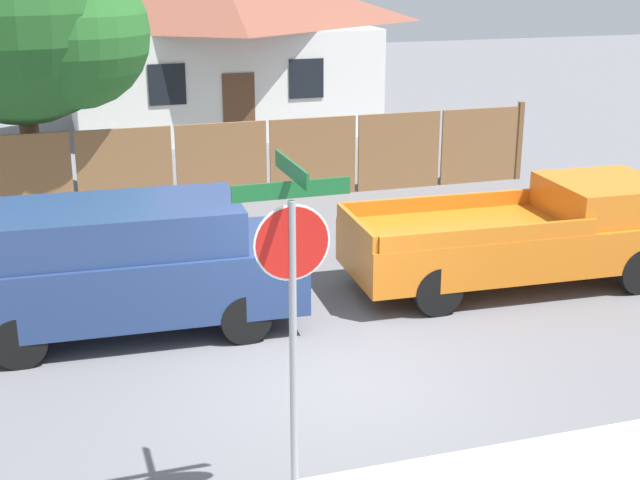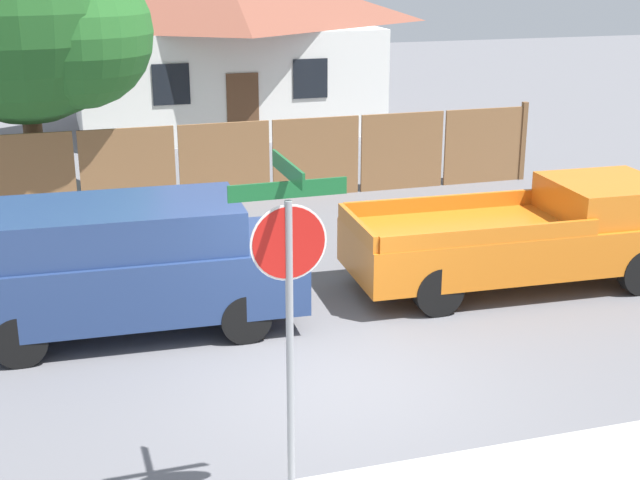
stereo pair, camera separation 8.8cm
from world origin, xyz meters
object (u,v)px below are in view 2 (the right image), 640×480
at_px(red_suv, 127,263).
at_px(stop_sign, 289,282).
at_px(oak_tree, 33,14).
at_px(orange_pickup, 533,235).
at_px(house, 222,39).

height_order(red_suv, stop_sign, stop_sign).
distance_m(oak_tree, orange_pickup, 10.87).
bearing_deg(orange_pickup, oak_tree, 138.21).
xyz_separation_m(oak_tree, stop_sign, (2.08, -12.20, -1.57)).
bearing_deg(stop_sign, oak_tree, 98.91).
relative_size(orange_pickup, stop_sign, 1.59).
distance_m(oak_tree, red_suv, 7.87).
relative_size(oak_tree, stop_sign, 1.82).
bearing_deg(orange_pickup, stop_sign, -135.17).
bearing_deg(red_suv, oak_tree, 100.28).
xyz_separation_m(oak_tree, orange_pickup, (7.48, -7.23, -3.16)).
bearing_deg(orange_pickup, house, 100.67).
height_order(house, stop_sign, house).
distance_m(oak_tree, stop_sign, 12.47).
distance_m(house, stop_sign, 20.06).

